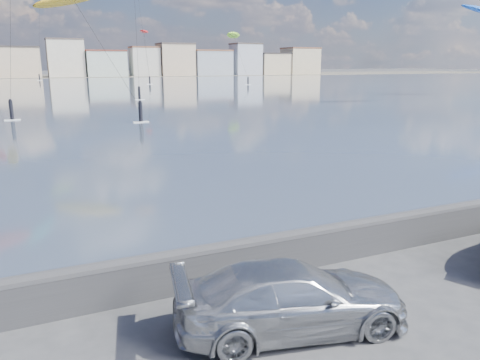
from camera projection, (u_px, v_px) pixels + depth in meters
name	position (u px, v px, depth m)	size (l,w,h in m)	color
ground	(278.00, 341.00, 9.06)	(700.00, 700.00, 0.00)	#333335
bay_water	(48.00, 91.00, 89.94)	(500.00, 177.00, 0.00)	#414F5F
far_shore_strip	(35.00, 76.00, 185.84)	(500.00, 60.00, 0.00)	#4C473D
seawall	(224.00, 261.00, 11.31)	(400.00, 0.36, 1.08)	#28282B
far_buildings	(38.00, 61.00, 172.52)	(240.79, 13.26, 14.60)	#CCB293
car_silver	(292.00, 297.00, 9.33)	(1.92, 4.73, 1.37)	#AEB1B5
kitesurfer_5	(144.00, 33.00, 124.36)	(4.19, 15.44, 14.06)	red
kitesurfer_10	(234.00, 36.00, 125.05)	(7.67, 18.98, 13.64)	#8CD826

